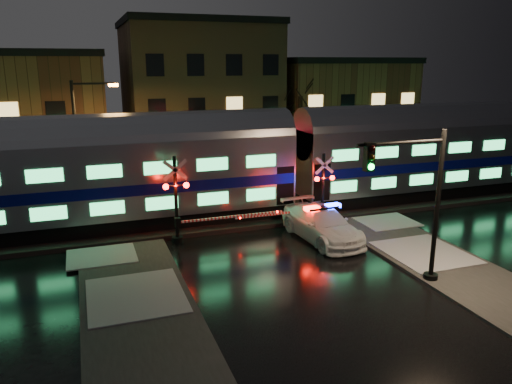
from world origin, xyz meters
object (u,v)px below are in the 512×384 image
Objects in this scene: police_car at (322,224)px; crossing_signal_left at (184,208)px; traffic_light at (417,206)px; crossing_signal_right at (317,198)px; streetlight at (81,139)px.

crossing_signal_left reaches higher than police_car.
crossing_signal_left is 10.88m from traffic_light.
crossing_signal_right is at bearing -0.06° from crossing_signal_left.
traffic_light is 0.81× the size of streetlight.
traffic_light is at bearing -87.46° from crossing_signal_right.
traffic_light is (7.48, -7.76, 1.48)m from crossing_signal_left.
streetlight is at bearing 149.81° from crossing_signal_right.
crossing_signal_left is at bearing 143.66° from traffic_light.
crossing_signal_right is 0.92× the size of crossing_signal_left.
police_car is at bearing -15.51° from crossing_signal_left.
crossing_signal_left is at bearing 160.31° from police_car.
traffic_light reaches higher than crossing_signal_right.
crossing_signal_right is 0.73× the size of streetlight.
police_car is at bearing 108.81° from traffic_light.
traffic_light reaches higher than police_car.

